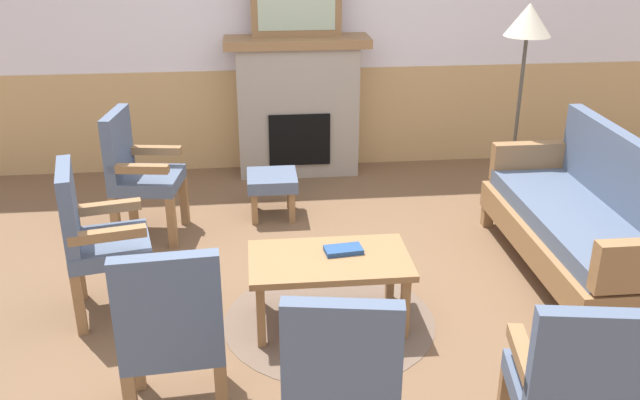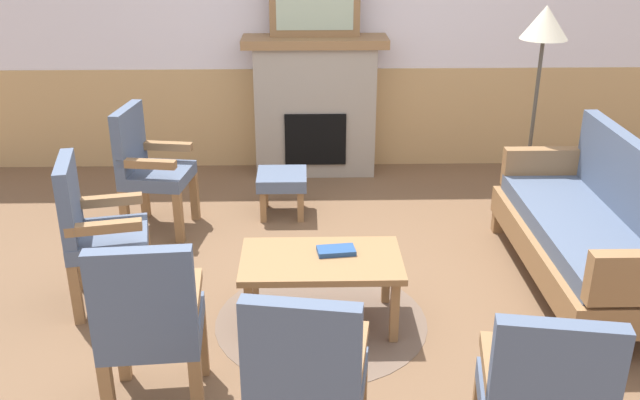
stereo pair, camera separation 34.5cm
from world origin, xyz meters
The scene contains 15 objects.
ground_plane centered at (0.00, 0.00, 0.00)m, with size 14.00×14.00×0.00m, color brown.
wall_back centered at (0.00, 2.60, 1.31)m, with size 7.20×0.14×2.70m.
fireplace centered at (0.00, 2.35, 0.65)m, with size 1.30×0.44×1.28m.
framed_picture centered at (0.00, 2.35, 1.56)m, with size 0.80×0.04×0.56m.
couch centered at (1.76, 0.14, 0.40)m, with size 0.70×1.80×0.98m.
coffee_table centered at (-0.01, -0.27, 0.39)m, with size 0.96×0.56×0.44m.
round_rug centered at (-0.01, -0.27, 0.00)m, with size 1.31×1.31×0.01m, color brown.
book_on_table centered at (0.08, -0.20, 0.46)m, with size 0.23×0.12×0.03m, color navy.
footstool centered at (-0.29, 1.35, 0.28)m, with size 0.40×0.40×0.36m.
armchair_near_fireplace centered at (-1.30, 1.10, 0.54)m, with size 0.54×0.54×0.98m.
armchair_by_window_left centered at (-1.40, -0.01, 0.54)m, with size 0.57×0.57×0.98m.
armchair_front_left centered at (0.85, -1.69, 0.54)m, with size 0.55×0.55×0.98m.
armchair_front_center centered at (-0.10, -1.53, 0.54)m, with size 0.55×0.55×0.98m.
armchair_corner_left centered at (-0.85, -1.07, 0.54)m, with size 0.52×0.52×0.98m.
floor_lamp_by_couch centered at (1.71, 1.35, 1.45)m, with size 0.36×0.36×1.68m.
Camera 2 is at (-0.10, -3.94, 2.38)m, focal length 39.20 mm.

